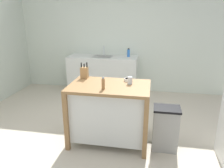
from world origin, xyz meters
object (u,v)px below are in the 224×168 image
at_px(bottle_spray_cleaner, 129,53).
at_px(drinking_cup, 130,80).
at_px(trash_bin, 165,128).
at_px(pepper_grinder, 103,83).
at_px(kitchen_island, 110,110).
at_px(knife_block, 84,72).
at_px(bowl_ceramic_wide, 128,80).
at_px(sink_faucet, 104,51).

bearing_deg(bottle_spray_cleaner, drinking_cup, -83.14).
distance_m(drinking_cup, bottle_spray_cleaner, 2.03).
bearing_deg(trash_bin, pepper_grinder, -171.57).
distance_m(kitchen_island, knife_block, 0.71).
bearing_deg(trash_bin, drinking_cup, 162.92).
xyz_separation_m(kitchen_island, trash_bin, (0.80, -0.06, -0.18)).
relative_size(knife_block, pepper_grinder, 1.45).
xyz_separation_m(knife_block, trash_bin, (1.25, -0.33, -0.66)).
xyz_separation_m(pepper_grinder, bottle_spray_cleaner, (0.08, 2.30, 0.01)).
bearing_deg(knife_block, drinking_cup, -13.28).
relative_size(kitchen_island, trash_bin, 1.79).
height_order(knife_block, bowl_ceramic_wide, knife_block).
bearing_deg(bottle_spray_cleaner, knife_block, -104.60).
height_order(trash_bin, bottle_spray_cleaner, bottle_spray_cleaner).
bearing_deg(bowl_ceramic_wide, drinking_cup, -74.03).
bearing_deg(knife_block, pepper_grinder, -49.04).
height_order(pepper_grinder, bottle_spray_cleaner, bottle_spray_cleaner).
height_order(pepper_grinder, trash_bin, pepper_grinder).
bearing_deg(sink_faucet, bowl_ceramic_wide, -67.88).
xyz_separation_m(trash_bin, bottle_spray_cleaner, (-0.77, 2.17, 0.66)).
bearing_deg(drinking_cup, sink_faucet, 111.74).
height_order(drinking_cup, bottle_spray_cleaner, bottle_spray_cleaner).
xyz_separation_m(kitchen_island, bowl_ceramic_wide, (0.24, 0.23, 0.41)).
bearing_deg(kitchen_island, pepper_grinder, -103.86).
bearing_deg(sink_faucet, bottle_spray_cleaner, -7.56).
xyz_separation_m(knife_block, sink_faucet, (-0.11, 1.92, 0.02)).
height_order(knife_block, bottle_spray_cleaner, knife_block).
xyz_separation_m(drinking_cup, pepper_grinder, (-0.32, -0.29, 0.03)).
relative_size(bowl_ceramic_wide, sink_faucet, 0.55).
bearing_deg(pepper_grinder, trash_bin, 8.43).
bearing_deg(bottle_spray_cleaner, bowl_ceramic_wide, -83.81).
xyz_separation_m(knife_block, drinking_cup, (0.72, -0.17, -0.04)).
distance_m(pepper_grinder, trash_bin, 1.08).
distance_m(trash_bin, sink_faucet, 2.72).
xyz_separation_m(bowl_ceramic_wide, sink_faucet, (-0.80, 1.96, 0.09)).
bearing_deg(pepper_grinder, bowl_ceramic_wide, 55.97).
distance_m(kitchen_island, trash_bin, 0.83).
height_order(bowl_ceramic_wide, trash_bin, bowl_ceramic_wide).
xyz_separation_m(bowl_ceramic_wide, trash_bin, (0.57, -0.30, -0.59)).
height_order(bowl_ceramic_wide, sink_faucet, sink_faucet).
height_order(kitchen_island, knife_block, knife_block).
bearing_deg(bottle_spray_cleaner, trash_bin, -70.50).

